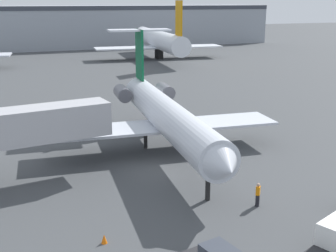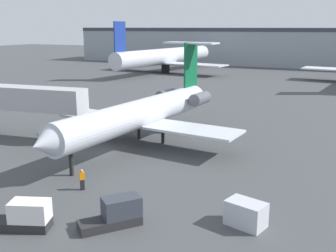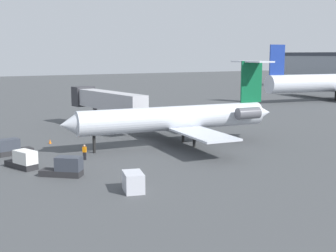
# 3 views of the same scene
# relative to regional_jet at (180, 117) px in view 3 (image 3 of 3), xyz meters

# --- Properties ---
(ground_plane) EXTENTS (400.00, 400.00, 0.10)m
(ground_plane) POSITION_rel_regional_jet_xyz_m (-1.64, -4.76, -3.67)
(ground_plane) COLOR #424447
(regional_jet) EXTENTS (21.66, 28.96, 10.61)m
(regional_jet) POSITION_rel_regional_jet_xyz_m (0.00, 0.00, 0.00)
(regional_jet) COLOR silver
(regional_jet) RESTS_ON ground_plane
(jet_bridge) EXTENTS (18.61, 5.14, 6.23)m
(jet_bridge) POSITION_rel_regional_jet_xyz_m (-16.40, -3.69, 0.93)
(jet_bridge) COLOR #ADADB2
(jet_bridge) RESTS_ON ground_plane
(ground_crew_marshaller) EXTENTS (0.46, 0.47, 1.69)m
(ground_crew_marshaller) POSITION_rel_regional_jet_xyz_m (1.58, -13.22, -2.76)
(ground_crew_marshaller) COLOR black
(ground_crew_marshaller) RESTS_ON ground_plane
(baggage_tug_lead) EXTENTS (4.24, 2.74, 1.90)m
(baggage_tug_lead) POSITION_rel_regional_jet_xyz_m (2.17, -19.90, -2.78)
(baggage_tug_lead) COLOR #262628
(baggage_tug_lead) RESTS_ON ground_plane
(baggage_tug_trailing) EXTENTS (3.64, 3.97, 1.90)m
(baggage_tug_trailing) POSITION_rel_regional_jet_xyz_m (7.17, -17.08, -2.78)
(baggage_tug_trailing) COLOR #262628
(baggage_tug_trailing) RESTS_ON ground_plane
(baggage_tug_spare) EXTENTS (2.14, 4.19, 1.90)m
(baggage_tug_spare) POSITION_rel_regional_jet_xyz_m (-4.94, -19.73, -2.78)
(baggage_tug_spare) COLOR #262628
(baggage_tug_spare) RESTS_ON ground_plane
(cargo_container_uld) EXTENTS (2.78, 2.16, 1.64)m
(cargo_container_uld) POSITION_rel_regional_jet_xyz_m (14.69, -13.57, -2.80)
(cargo_container_uld) COLOR silver
(cargo_container_uld) RESTS_ON ground_plane
(traffic_cone_near) EXTENTS (0.36, 0.36, 0.55)m
(traffic_cone_near) POSITION_rel_regional_jet_xyz_m (-9.39, -14.04, -3.35)
(traffic_cone_near) COLOR orange
(traffic_cone_near) RESTS_ON ground_plane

